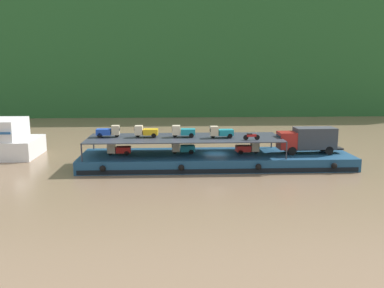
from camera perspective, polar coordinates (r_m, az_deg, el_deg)
ground_plane at (r=49.69m, az=3.33°, el=-3.03°), size 400.00×400.00×0.00m
hillside_far_bank at (r=116.20m, az=-0.24°, el=13.77°), size 128.58×38.51×32.49m
cargo_barge at (r=49.50m, az=3.34°, el=-2.20°), size 32.03×8.51×1.50m
covered_lorry at (r=51.17m, az=15.78°, el=0.63°), size 7.89×2.43×3.10m
cargo_rack at (r=48.74m, az=-1.08°, el=0.84°), size 22.83×7.17×2.00m
mini_truck_lower_stern at (r=49.19m, az=-10.12°, el=-0.71°), size 2.79×1.28×1.38m
mini_truck_lower_aft at (r=49.27m, az=-1.27°, el=-0.53°), size 2.77×1.25×1.38m
mini_truck_lower_mid at (r=49.69m, az=7.74°, el=-0.53°), size 2.79×1.29×1.38m
mini_truck_upper_stern at (r=49.89m, az=-11.50°, el=1.73°), size 2.77×1.26×1.38m
mini_truck_upper_mid at (r=49.13m, az=-6.40°, el=1.75°), size 2.78×1.27×1.38m
mini_truck_upper_fore at (r=48.92m, az=-1.22°, el=1.77°), size 2.78×1.27×1.38m
mini_truck_upper_bow at (r=48.50m, az=4.06°, el=1.67°), size 2.78×1.28×1.38m
motorcycle_upper_port at (r=47.39m, az=8.22°, el=1.07°), size 1.90×0.55×0.87m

